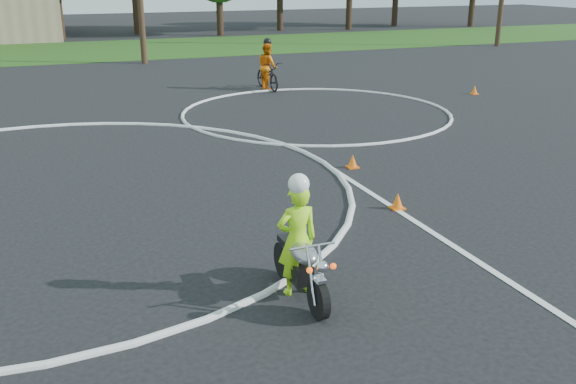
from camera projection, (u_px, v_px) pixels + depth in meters
name	position (u px, v px, depth m)	size (l,w,h in m)	color
ground	(40.00, 257.00, 9.59)	(120.00, 120.00, 0.00)	black
grass_strip	(29.00, 53.00, 33.37)	(120.00, 10.00, 0.02)	#1E4714
course_markings	(140.00, 164.00, 14.16)	(19.05, 19.05, 0.12)	silver
primary_motorcycle	(301.00, 267.00, 8.28)	(0.60, 1.71, 0.90)	black
rider_primary_grp	(297.00, 237.00, 8.27)	(0.55, 0.36, 1.67)	#ABFB1A
rider_second_grp	(268.00, 71.00, 23.06)	(0.75, 1.92, 1.82)	black
traffic_cones	(326.00, 162.00, 13.91)	(22.10, 13.98, 0.30)	orange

